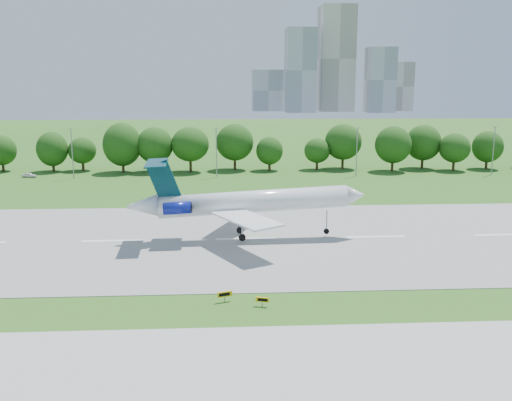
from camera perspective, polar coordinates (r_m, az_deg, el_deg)
ground at (r=64.89m, az=-18.37°, el=-9.98°), size 600.00×600.00×0.00m
runway at (r=87.97m, az=-14.21°, el=-3.96°), size 400.00×45.00×0.08m
taxiway at (r=49.42m, az=-23.95°, el=-17.56°), size 400.00×23.00×0.08m
tree_line at (r=152.02m, az=-9.62°, el=5.18°), size 288.40×8.40×10.40m
light_poles at (r=142.45m, az=-11.06°, el=4.74°), size 175.90×0.25×12.19m
skyline at (r=456.40m, az=7.48°, el=12.66°), size 127.00×52.00×80.00m
airliner at (r=84.86m, az=-1.46°, el=-0.09°), size 35.92×26.14×11.99m
taxi_sign_centre at (r=62.54m, az=-3.14°, el=-9.35°), size 1.63×0.72×1.17m
taxi_sign_right at (r=61.30m, az=0.64°, el=-9.90°), size 1.44×0.58×1.02m
service_vehicle_b at (r=152.04m, az=-21.73°, el=2.38°), size 3.80×2.12×1.22m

